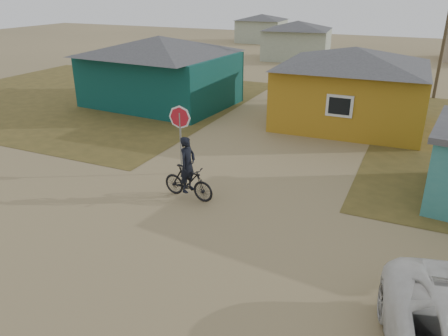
# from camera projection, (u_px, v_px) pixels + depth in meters

# --- Properties ---
(ground) EXTENTS (120.00, 120.00, 0.00)m
(ground) POSITION_uv_depth(u_px,v_px,m) (164.00, 247.00, 11.96)
(ground) COLOR #968056
(grass_nw) EXTENTS (20.00, 18.00, 0.00)m
(grass_nw) POSITION_uv_depth(u_px,v_px,m) (86.00, 97.00, 28.24)
(grass_nw) COLOR brown
(grass_nw) RESTS_ON ground
(house_teal) EXTENTS (8.93, 7.08, 4.00)m
(house_teal) POSITION_uv_depth(u_px,v_px,m) (160.00, 70.00, 25.76)
(house_teal) COLOR #0A3934
(house_teal) RESTS_ON ground
(house_yellow) EXTENTS (7.72, 6.76, 3.90)m
(house_yellow) POSITION_uv_depth(u_px,v_px,m) (352.00, 85.00, 21.97)
(house_yellow) COLOR #AD7B1A
(house_yellow) RESTS_ON ground
(house_pale_west) EXTENTS (7.04, 6.15, 3.60)m
(house_pale_west) POSITION_uv_depth(u_px,v_px,m) (297.00, 40.00, 42.07)
(house_pale_west) COLOR #A3AD95
(house_pale_west) RESTS_ON ground
(house_pale_north) EXTENTS (6.28, 5.81, 3.40)m
(house_pale_north) POSITION_uv_depth(u_px,v_px,m) (262.00, 28.00, 55.26)
(house_pale_north) COLOR #A3AD95
(house_pale_north) RESTS_ON ground
(utility_pole_near) EXTENTS (1.40, 0.20, 8.00)m
(utility_pole_near) POSITION_uv_depth(u_px,v_px,m) (446.00, 31.00, 26.32)
(utility_pole_near) COLOR brown
(utility_pole_near) RESTS_ON ground
(stop_sign) EXTENTS (0.83, 0.33, 2.66)m
(stop_sign) POSITION_uv_depth(u_px,v_px,m) (180.00, 125.00, 15.92)
(stop_sign) COLOR gray
(stop_sign) RESTS_ON ground
(cyclist) EXTENTS (1.95, 0.73, 2.16)m
(cyclist) POSITION_uv_depth(u_px,v_px,m) (188.00, 176.00, 14.47)
(cyclist) COLOR black
(cyclist) RESTS_ON ground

